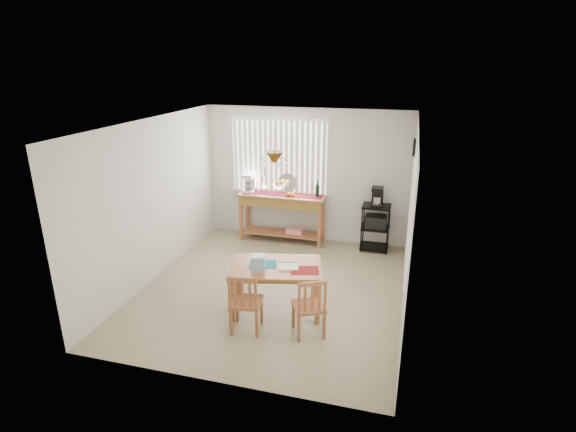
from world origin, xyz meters
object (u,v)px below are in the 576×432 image
(wire_cart, at_px, (376,223))
(chair_right, at_px, (309,307))
(cart_items, at_px, (377,197))
(dining_table, at_px, (276,271))
(chair_left, at_px, (245,303))
(sideboard, at_px, (282,206))

(wire_cart, distance_m, chair_right, 3.12)
(wire_cart, relative_size, cart_items, 2.43)
(wire_cart, xyz_separation_m, dining_table, (-1.19, -2.56, 0.08))
(wire_cart, height_order, cart_items, cart_items)
(chair_left, bearing_deg, dining_table, 70.82)
(wire_cart, bearing_deg, chair_right, -100.70)
(cart_items, relative_size, dining_table, 0.25)
(sideboard, height_order, chair_left, sideboard)
(cart_items, xyz_separation_m, chair_right, (-0.58, -3.08, -0.64))
(sideboard, relative_size, chair_left, 1.96)
(sideboard, distance_m, dining_table, 2.63)
(dining_table, distance_m, chair_left, 0.70)
(sideboard, xyz_separation_m, chair_right, (1.24, -3.06, -0.30))
(dining_table, bearing_deg, sideboard, 103.88)
(chair_left, distance_m, chair_right, 0.84)
(chair_left, bearing_deg, cart_items, 66.24)
(sideboard, xyz_separation_m, chair_left, (0.41, -3.19, -0.29))
(dining_table, height_order, chair_right, chair_right)
(chair_left, bearing_deg, sideboard, 97.26)
(cart_items, height_order, chair_right, cart_items)
(dining_table, distance_m, chair_right, 0.82)
(cart_items, bearing_deg, dining_table, -114.86)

